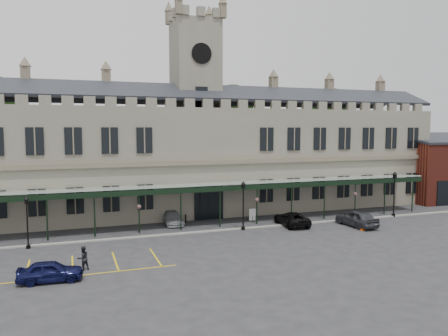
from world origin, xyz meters
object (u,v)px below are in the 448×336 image
object	(u,v)px
sign_board	(252,215)
lamp_post_right	(394,190)
car_right_a	(357,218)
car_van	(291,219)
lamp_post_mid	(243,201)
car_left_a	(50,271)
person_b	(83,258)
traffic_cone	(362,227)
lamp_post_left	(27,217)
clock_tower	(195,100)
station_building	(196,157)
car_taxi	(172,218)

from	to	relation	value
sign_board	lamp_post_right	bearing A→B (deg)	-13.68
car_right_a	car_van	bearing A→B (deg)	-26.80
lamp_post_mid	car_right_a	size ratio (longest dim) A/B	0.98
car_left_a	lamp_post_right	bearing A→B (deg)	-71.39
car_right_a	person_b	xyz separation A→B (m)	(-26.29, -5.19, 0.01)
person_b	car_van	bearing A→B (deg)	173.94
traffic_cone	person_b	world-z (taller)	person_b
lamp_post_left	person_b	world-z (taller)	lamp_post_left
clock_tower	person_b	distance (m)	25.77
car_van	clock_tower	bearing A→B (deg)	-53.54
lamp_post_mid	traffic_cone	world-z (taller)	lamp_post_mid
clock_tower	car_right_a	bearing A→B (deg)	-45.36
station_building	sign_board	bearing A→B (deg)	-58.92
station_building	clock_tower	xyz separation A→B (m)	(0.00, 0.09, 6.64)
car_van	person_b	xyz separation A→B (m)	(-20.29, -7.67, 0.16)
car_taxi	person_b	xyz separation A→B (m)	(-9.08, -12.36, 0.21)
person_b	car_left_a	bearing A→B (deg)	12.49
car_van	traffic_cone	bearing A→B (deg)	145.99
sign_board	car_taxi	bearing A→B (deg)	171.25
lamp_post_mid	car_taxi	bearing A→B (deg)	140.75
lamp_post_right	sign_board	xyz separation A→B (m)	(-15.59, 3.43, -2.40)
traffic_cone	car_van	world-z (taller)	car_van
lamp_post_right	traffic_cone	distance (m)	8.94
lamp_post_mid	traffic_cone	bearing A→B (deg)	-20.42
car_left_a	person_b	world-z (taller)	person_b
station_building	car_left_a	distance (m)	25.82
lamp_post_right	car_right_a	size ratio (longest dim) A/B	1.04
lamp_post_mid	car_left_a	xyz separation A→B (m)	(-17.02, -9.22, -2.15)
car_taxi	person_b	bearing A→B (deg)	-124.84
sign_board	car_taxi	world-z (taller)	car_taxi
lamp_post_mid	car_right_a	bearing A→B (deg)	-11.74
lamp_post_right	car_right_a	distance (m)	7.63
station_building	person_b	xyz separation A→B (m)	(-13.29, -18.27, -5.62)
car_right_a	lamp_post_right	bearing A→B (deg)	-163.26
clock_tower	traffic_cone	xyz separation A→B (m)	(12.43, -14.82, -12.75)
lamp_post_right	sign_board	world-z (taller)	lamp_post_right
car_left_a	car_taxi	bearing A→B (deg)	-34.90
lamp_post_mid	sign_board	bearing A→B (deg)	55.46
lamp_post_mid	lamp_post_right	size ratio (longest dim) A/B	0.94
lamp_post_right	car_left_a	bearing A→B (deg)	-164.89
car_taxi	lamp_post_left	bearing A→B (deg)	-157.27
lamp_post_left	station_building	bearing A→B (deg)	32.42
car_taxi	clock_tower	bearing A→B (deg)	56.31
car_taxi	person_b	world-z (taller)	person_b
traffic_cone	station_building	bearing A→B (deg)	130.17
lamp_post_left	car_right_a	size ratio (longest dim) A/B	0.89
lamp_post_mid	traffic_cone	distance (m)	11.74
lamp_post_mid	car_left_a	world-z (taller)	lamp_post_mid
lamp_post_left	car_taxi	world-z (taller)	lamp_post_left
car_taxi	car_van	world-z (taller)	car_van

